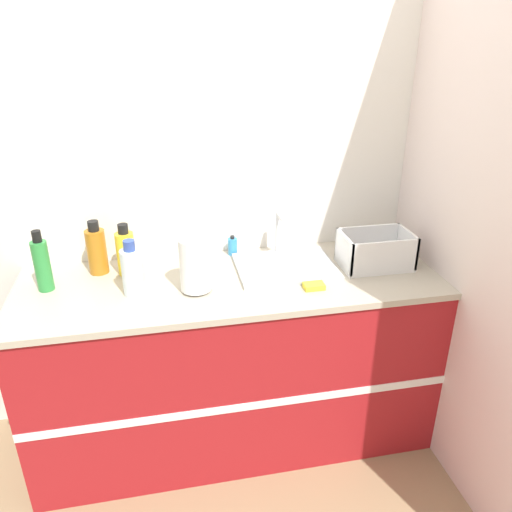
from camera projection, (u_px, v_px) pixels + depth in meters
ground_plane at (246, 478)px, 2.37m from camera, size 12.00×12.00×0.00m
wall_back at (219, 175)px, 2.44m from camera, size 4.31×0.06×2.60m
wall_right at (441, 183)px, 2.30m from camera, size 0.06×2.65×2.60m
counter_cabinet at (234, 360)px, 2.47m from camera, size 1.93×0.67×0.91m
sink at (285, 265)px, 2.38m from camera, size 0.46×0.36×0.24m
paper_towel_roll at (195, 265)px, 2.13m from camera, size 0.13×0.13×0.25m
dish_rack at (375, 253)px, 2.38m from camera, size 0.33×0.21×0.17m
bottle_yellow at (126, 252)px, 2.29m from camera, size 0.08×0.08×0.25m
bottle_green at (42, 264)px, 2.14m from camera, size 0.07×0.07×0.28m
bottle_clear at (132, 271)px, 2.11m from camera, size 0.09×0.09×0.25m
bottle_amber at (97, 250)px, 2.30m from camera, size 0.09×0.09×0.26m
soap_dispenser at (233, 246)px, 2.51m from camera, size 0.05×0.05×0.10m
sponge at (314, 286)px, 2.20m from camera, size 0.09×0.06×0.02m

